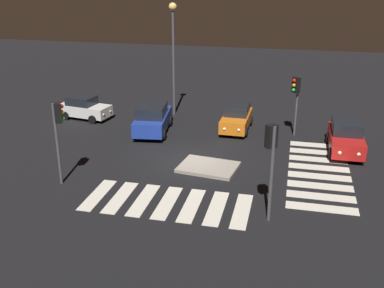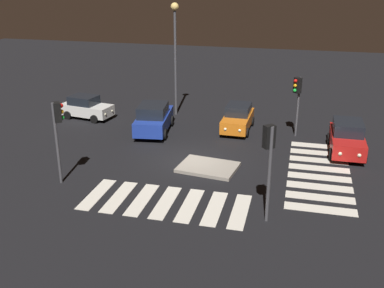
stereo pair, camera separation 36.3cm
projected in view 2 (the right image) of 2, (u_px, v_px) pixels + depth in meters
The scene contains 12 objects.
ground_plane at pixel (192, 161), 25.56m from camera, with size 80.00×80.00×0.00m, color black.
traffic_island at pixel (208, 167), 24.48m from camera, with size 3.32×2.67×0.18m.
car_blue at pixel (154, 118), 29.67m from camera, with size 2.55×4.65×1.95m.
car_white at pixel (86, 107), 32.63m from camera, with size 3.90×2.21×1.62m.
car_red at pixel (347, 138), 26.38m from camera, with size 2.03×4.28×1.86m.
car_orange at pixel (238, 118), 30.16m from camera, with size 1.91×3.96×1.71m.
traffic_light_south at pixel (58, 123), 21.86m from camera, with size 0.53×0.54×4.16m.
traffic_light_east at pixel (269, 150), 18.42m from camera, with size 0.54×0.53×4.25m.
traffic_light_north at pixel (297, 92), 28.26m from camera, with size 0.54×0.54×3.84m.
street_lamp at pixel (175, 41), 31.83m from camera, with size 0.56×0.56×7.96m.
crosswalk_near at pixel (166, 202), 20.96m from camera, with size 7.60×3.20×0.02m.
crosswalk_side at pixel (319, 173), 24.01m from camera, with size 3.20×8.75×0.02m.
Camera 2 is at (5.64, -22.84, 10.06)m, focal length 42.53 mm.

